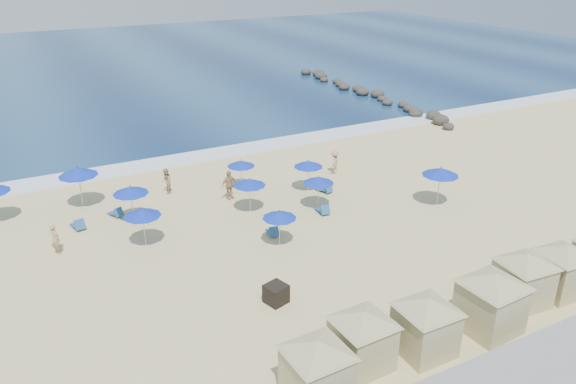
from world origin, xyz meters
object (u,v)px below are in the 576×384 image
object	(u,v)px
umbrella_9	(241,163)
umbrella_10	(319,180)
cabana_5	(563,263)
beachgoer_3	(335,162)
umbrella_5	(130,190)
umbrella_3	(142,212)
cabana_3	(492,295)
trash_bin	(276,294)
umbrella_4	(78,172)
umbrella_11	(441,172)
umbrella_7	(249,182)
cabana_4	(525,272)
cabana_2	(426,318)
umbrella_6	(279,215)
cabana_1	(363,332)
beachgoer_1	(166,181)
beachgoer_2	(229,185)
beachgoer_0	(55,239)
rock_jetty	(368,93)
cabana_0	(317,363)
umbrella_8	(308,164)

from	to	relation	value
umbrella_9	umbrella_10	bearing A→B (deg)	-59.29
cabana_5	beachgoer_3	world-z (taller)	cabana_5
umbrella_5	umbrella_3	bearing A→B (deg)	-92.42
cabana_3	umbrella_10	world-z (taller)	cabana_3
trash_bin	umbrella_10	world-z (taller)	umbrella_10
umbrella_4	umbrella_10	world-z (taller)	umbrella_4
umbrella_11	umbrella_7	bearing A→B (deg)	156.88
cabana_4	umbrella_4	world-z (taller)	cabana_4
umbrella_3	beachgoer_3	size ratio (longest dim) A/B	1.34
umbrella_5	cabana_5	bearing A→B (deg)	-46.51
umbrella_5	cabana_2	bearing A→B (deg)	-66.42
umbrella_6	trash_bin	bearing A→B (deg)	-118.73
umbrella_9	umbrella_11	world-z (taller)	umbrella_11
cabana_1	umbrella_5	distance (m)	16.80
trash_bin	umbrella_4	xyz separation A→B (m)	(-5.91, 14.49, 1.86)
umbrella_6	beachgoer_1	size ratio (longest dim) A/B	1.25
umbrella_9	beachgoer_2	distance (m)	1.93
umbrella_11	beachgoer_0	world-z (taller)	umbrella_11
umbrella_10	trash_bin	bearing A→B (deg)	-131.25
umbrella_5	umbrella_11	bearing A→B (deg)	-20.47
umbrella_5	umbrella_9	bearing A→B (deg)	11.71
trash_bin	cabana_2	world-z (taller)	cabana_2
trash_bin	umbrella_3	xyz separation A→B (m)	(-3.79, 7.90, 1.49)
umbrella_5	umbrella_11	world-z (taller)	umbrella_11
rock_jetty	umbrella_4	bearing A→B (deg)	-155.16
cabana_3	umbrella_10	bearing A→B (deg)	90.83
cabana_5	umbrella_3	bearing A→B (deg)	139.71
umbrella_11	cabana_0	bearing A→B (deg)	-144.74
rock_jetty	umbrella_4	distance (m)	34.63
cabana_4	beachgoer_2	bearing A→B (deg)	113.44
beachgoer_1	umbrella_11	bearing A→B (deg)	73.92
umbrella_3	umbrella_8	world-z (taller)	umbrella_3
rock_jetty	umbrella_9	bearing A→B (deg)	-142.75
umbrella_8	beachgoer_1	bearing A→B (deg)	154.59
cabana_2	umbrella_7	size ratio (longest dim) A/B	1.97
cabana_0	umbrella_11	world-z (taller)	cabana_0
umbrella_5	umbrella_10	size ratio (longest dim) A/B	1.08
cabana_2	beachgoer_0	size ratio (longest dim) A/B	2.54
rock_jetty	umbrella_11	bearing A→B (deg)	-116.30
cabana_0	cabana_3	distance (m)	8.25
cabana_1	cabana_2	distance (m)	2.65
cabana_5	beachgoer_1	distance (m)	23.15
umbrella_7	umbrella_11	distance (m)	11.48
cabana_1	umbrella_4	distance (m)	20.84
cabana_1	beachgoer_1	distance (m)	19.38
cabana_5	umbrella_11	xyz separation A→B (m)	(1.61, 9.92, 0.64)
umbrella_5	umbrella_7	xyz separation A→B (m)	(6.51, -1.86, -0.10)
rock_jetty	cabana_2	size ratio (longest dim) A/B	6.19
cabana_2	umbrella_10	xyz separation A→B (m)	(3.09, 13.27, 0.30)
trash_bin	cabana_4	xyz separation A→B (m)	(9.59, -5.08, 1.11)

